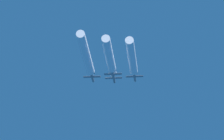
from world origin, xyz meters
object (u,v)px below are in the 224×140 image
at_px(jet_lead, 114,78).
at_px(jet_left_wingman, 92,77).
at_px(jet_slot, 113,75).
at_px(jet_right_wingman, 135,77).

relative_size(jet_lead, jet_left_wingman, 1.00).
height_order(jet_left_wingman, jet_slot, jet_left_wingman).
bearing_deg(jet_slot, jet_left_wingman, 151.83).
bearing_deg(jet_left_wingman, jet_right_wingman, 1.56).
xyz_separation_m(jet_right_wingman, jet_slot, (-10.14, -6.42, -1.09)).
bearing_deg(jet_slot, jet_right_wingman, 32.34).
distance_m(jet_left_wingman, jet_right_wingman, 21.06).
distance_m(jet_lead, jet_right_wingman, 12.90).
bearing_deg(jet_lead, jet_slot, -86.62).
xyz_separation_m(jet_lead, jet_right_wingman, (10.90, -6.50, -2.30)).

